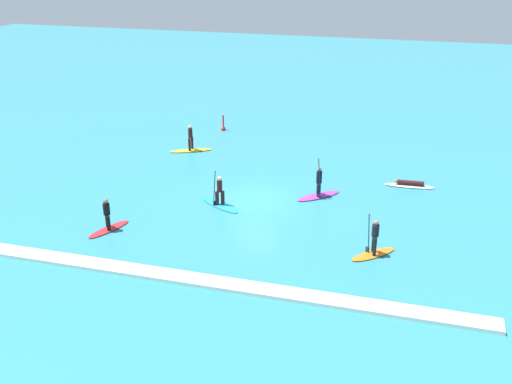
{
  "coord_description": "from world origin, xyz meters",
  "views": [
    {
      "loc": [
        8.04,
        -28.93,
        13.54
      ],
      "look_at": [
        0.0,
        0.0,
        0.5
      ],
      "focal_mm": 41.12,
      "sensor_mm": 36.0,
      "label": 1
    }
  ],
  "objects_px": {
    "surfer_on_red_board": "(108,221)",
    "surfer_on_white_board": "(409,185)",
    "surfer_on_purple_board": "(319,190)",
    "marker_buoy": "(223,127)",
    "surfer_on_blue_board": "(220,198)",
    "surfer_on_orange_board": "(374,246)",
    "surfer_on_yellow_board": "(191,145)"
  },
  "relations": [
    {
      "from": "surfer_on_yellow_board",
      "to": "surfer_on_red_board",
      "type": "bearing_deg",
      "value": -115.69
    },
    {
      "from": "surfer_on_purple_board",
      "to": "surfer_on_red_board",
      "type": "xyz_separation_m",
      "value": [
        -9.49,
        -6.93,
        0.06
      ]
    },
    {
      "from": "surfer_on_yellow_board",
      "to": "surfer_on_orange_board",
      "type": "relative_size",
      "value": 1.3
    },
    {
      "from": "surfer_on_red_board",
      "to": "surfer_on_blue_board",
      "type": "distance_m",
      "value": 6.21
    },
    {
      "from": "surfer_on_yellow_board",
      "to": "surfer_on_blue_board",
      "type": "xyz_separation_m",
      "value": [
        4.82,
        -7.98,
        0.02
      ]
    },
    {
      "from": "surfer_on_red_board",
      "to": "surfer_on_blue_board",
      "type": "height_order",
      "value": "surfer_on_blue_board"
    },
    {
      "from": "surfer_on_white_board",
      "to": "surfer_on_blue_board",
      "type": "relative_size",
      "value": 1.04
    },
    {
      "from": "surfer_on_blue_board",
      "to": "marker_buoy",
      "type": "relative_size",
      "value": 2.22
    },
    {
      "from": "surfer_on_white_board",
      "to": "marker_buoy",
      "type": "height_order",
      "value": "marker_buoy"
    },
    {
      "from": "surfer_on_white_board",
      "to": "surfer_on_orange_board",
      "type": "distance_m",
      "value": 8.95
    },
    {
      "from": "surfer_on_purple_board",
      "to": "surfer_on_yellow_board",
      "type": "relative_size",
      "value": 0.87
    },
    {
      "from": "surfer_on_white_board",
      "to": "surfer_on_blue_board",
      "type": "distance_m",
      "value": 11.4
    },
    {
      "from": "marker_buoy",
      "to": "surfer_on_red_board",
      "type": "bearing_deg",
      "value": -90.94
    },
    {
      "from": "surfer_on_red_board",
      "to": "surfer_on_white_board",
      "type": "bearing_deg",
      "value": -33.41
    },
    {
      "from": "surfer_on_red_board",
      "to": "surfer_on_yellow_board",
      "type": "distance_m",
      "value": 12.29
    },
    {
      "from": "surfer_on_white_board",
      "to": "surfer_on_orange_board",
      "type": "relative_size",
      "value": 1.33
    },
    {
      "from": "surfer_on_blue_board",
      "to": "surfer_on_orange_board",
      "type": "bearing_deg",
      "value": -170.31
    },
    {
      "from": "surfer_on_orange_board",
      "to": "marker_buoy",
      "type": "bearing_deg",
      "value": -96.02
    },
    {
      "from": "surfer_on_red_board",
      "to": "surfer_on_orange_board",
      "type": "xyz_separation_m",
      "value": [
        13.11,
        0.99,
        0.02
      ]
    },
    {
      "from": "surfer_on_red_board",
      "to": "surfer_on_purple_board",
      "type": "bearing_deg",
      "value": -31.52
    },
    {
      "from": "surfer_on_yellow_board",
      "to": "marker_buoy",
      "type": "xyz_separation_m",
      "value": [
        0.63,
        5.16,
        -0.19
      ]
    },
    {
      "from": "surfer_on_yellow_board",
      "to": "surfer_on_orange_board",
      "type": "height_order",
      "value": "surfer_on_orange_board"
    },
    {
      "from": "surfer_on_purple_board",
      "to": "surfer_on_white_board",
      "type": "relative_size",
      "value": 0.86
    },
    {
      "from": "surfer_on_white_board",
      "to": "surfer_on_red_board",
      "type": "bearing_deg",
      "value": 31.2
    },
    {
      "from": "surfer_on_purple_board",
      "to": "surfer_on_yellow_board",
      "type": "xyz_separation_m",
      "value": [
        -9.84,
        5.36,
        -0.01
      ]
    },
    {
      "from": "surfer_on_purple_board",
      "to": "marker_buoy",
      "type": "distance_m",
      "value": 13.98
    },
    {
      "from": "surfer_on_white_board",
      "to": "marker_buoy",
      "type": "bearing_deg",
      "value": -31.31
    },
    {
      "from": "surfer_on_orange_board",
      "to": "marker_buoy",
      "type": "relative_size",
      "value": 1.74
    },
    {
      "from": "surfer_on_white_board",
      "to": "surfer_on_orange_board",
      "type": "xyz_separation_m",
      "value": [
        -1.33,
        -8.84,
        0.36
      ]
    },
    {
      "from": "surfer_on_red_board",
      "to": "surfer_on_orange_board",
      "type": "distance_m",
      "value": 13.15
    },
    {
      "from": "surfer_on_white_board",
      "to": "marker_buoy",
      "type": "relative_size",
      "value": 2.31
    },
    {
      "from": "surfer_on_red_board",
      "to": "marker_buoy",
      "type": "relative_size",
      "value": 1.99
    }
  ]
}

